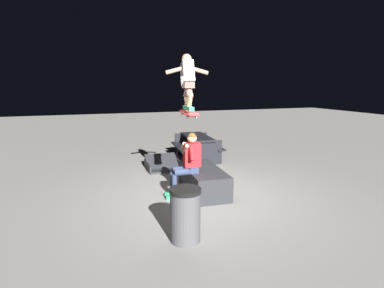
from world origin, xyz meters
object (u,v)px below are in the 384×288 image
picnic_table_back (197,144)px  trash_bin (185,215)px  ledge_box_main (204,180)px  kicker_ramp (163,166)px  person_sitting_on_ledge (187,161)px  skateboard (188,114)px  skater_airborne (188,79)px

picnic_table_back → trash_bin: (-4.80, 1.96, -0.08)m
ledge_box_main → trash_bin: trash_bin is taller
ledge_box_main → kicker_ramp: 2.17m
trash_bin → kicker_ramp: bearing=-9.4°
ledge_box_main → person_sitting_on_ledge: person_sitting_on_ledge is taller
picnic_table_back → ledge_box_main: bearing=162.5°
person_sitting_on_ledge → skateboard: size_ratio=1.31×
person_sitting_on_ledge → skater_airborne: (0.11, -0.06, 1.67)m
skateboard → skater_airborne: skater_airborne is taller
person_sitting_on_ledge → skater_airborne: 1.68m
ledge_box_main → kicker_ramp: (2.13, 0.38, -0.19)m
trash_bin → ledge_box_main: bearing=-28.6°
skateboard → kicker_ramp: (2.22, -0.00, -1.68)m
ledge_box_main → picnic_table_back: (2.86, -0.90, 0.24)m
skateboard → kicker_ramp: bearing=-0.1°
ledge_box_main → skateboard: size_ratio=1.60×
skater_airborne → skateboard: bearing=174.2°
ledge_box_main → trash_bin: bearing=151.4°
ledge_box_main → person_sitting_on_ledge: 0.68m
skater_airborne → picnic_table_back: 3.71m
ledge_box_main → skater_airborne: (-0.04, 0.38, 2.17)m
skateboard → picnic_table_back: skateboard is taller
person_sitting_on_ledge → kicker_ramp: (2.28, -0.05, -0.69)m
ledge_box_main → picnic_table_back: bearing=-17.5°
ledge_box_main → picnic_table_back: picnic_table_back is taller
skateboard → trash_bin: size_ratio=1.25×
ledge_box_main → skater_airborne: size_ratio=1.48×
skateboard → kicker_ramp: skateboard is taller
kicker_ramp → person_sitting_on_ledge: bearing=178.6°
skater_airborne → trash_bin: size_ratio=1.35×
trash_bin → picnic_table_back: bearing=-22.2°
skateboard → skater_airborne: 0.69m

